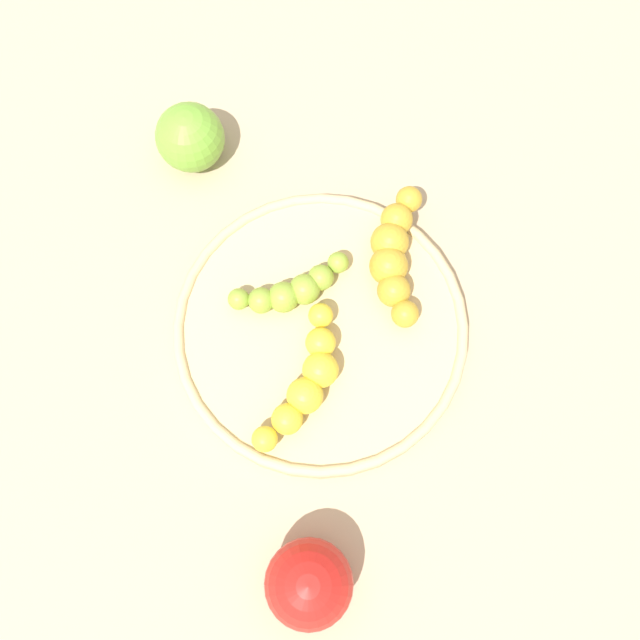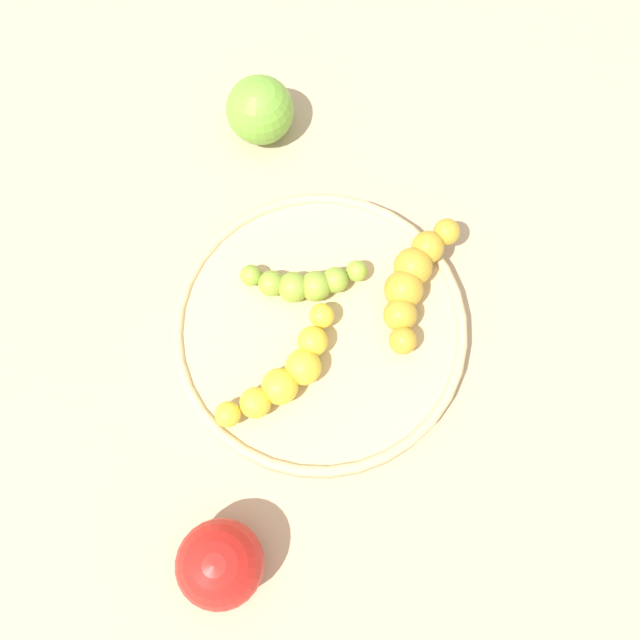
# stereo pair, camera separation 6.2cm
# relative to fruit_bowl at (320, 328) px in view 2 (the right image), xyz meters

# --- Properties ---
(ground_plane) EXTENTS (2.40, 2.40, 0.00)m
(ground_plane) POSITION_rel_fruit_bowl_xyz_m (0.00, 0.00, -0.01)
(ground_plane) COLOR tan
(fruit_bowl) EXTENTS (0.27, 0.27, 0.02)m
(fruit_bowl) POSITION_rel_fruit_bowl_xyz_m (0.00, 0.00, 0.00)
(fruit_bowl) COLOR #D1B784
(fruit_bowl) RESTS_ON ground_plane
(banana_yellow) EXTENTS (0.13, 0.08, 0.03)m
(banana_yellow) POSITION_rel_fruit_bowl_xyz_m (0.05, -0.01, 0.02)
(banana_yellow) COLOR yellow
(banana_yellow) RESTS_ON fruit_bowl
(banana_spotted) EXTENTS (0.14, 0.05, 0.04)m
(banana_spotted) POSITION_rel_fruit_bowl_xyz_m (-0.06, 0.07, 0.03)
(banana_spotted) COLOR gold
(banana_spotted) RESTS_ON fruit_bowl
(banana_green) EXTENTS (0.06, 0.11, 0.03)m
(banana_green) POSITION_rel_fruit_bowl_xyz_m (-0.03, -0.03, 0.02)
(banana_green) COLOR #8CAD38
(banana_green) RESTS_ON fruit_bowl
(apple_green) EXTENTS (0.07, 0.07, 0.07)m
(apple_green) POSITION_rel_fruit_bowl_xyz_m (-0.19, -0.13, 0.02)
(apple_green) COLOR #72B238
(apple_green) RESTS_ON ground_plane
(apple_red) EXTENTS (0.07, 0.07, 0.07)m
(apple_red) POSITION_rel_fruit_bowl_xyz_m (0.22, -0.01, 0.02)
(apple_red) COLOR red
(apple_red) RESTS_ON ground_plane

